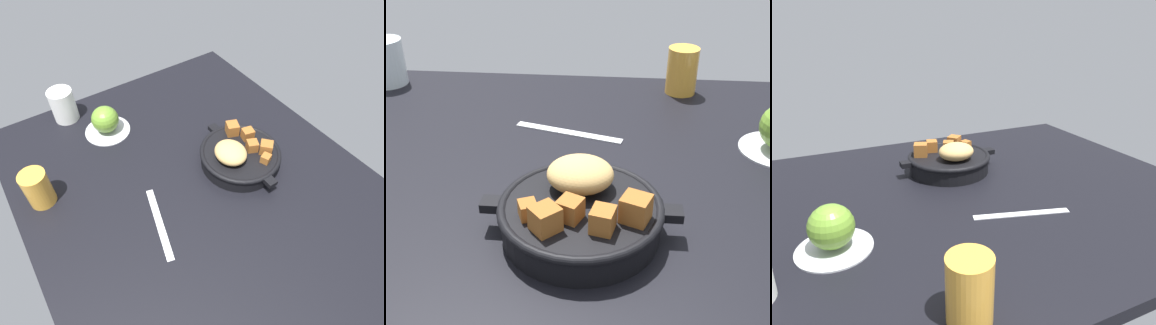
# 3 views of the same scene
# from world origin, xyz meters

# --- Properties ---
(ground_plane) EXTENTS (0.98, 0.80, 0.02)m
(ground_plane) POSITION_xyz_m (0.00, 0.00, -0.01)
(ground_plane) COLOR black
(cast_iron_skillet) EXTENTS (0.25, 0.20, 0.08)m
(cast_iron_skillet) POSITION_xyz_m (0.01, -0.13, 0.03)
(cast_iron_skillet) COLOR black
(cast_iron_skillet) RESTS_ON ground_plane
(butter_knife) EXTENTS (0.19, 0.07, 0.00)m
(butter_knife) POSITION_xyz_m (-0.03, 0.13, 0.00)
(butter_knife) COLOR silver
(butter_knife) RESTS_ON ground_plane
(juice_glass_amber) EXTENTS (0.06, 0.06, 0.09)m
(juice_glass_amber) POSITION_xyz_m (0.17, 0.33, 0.05)
(juice_glass_amber) COLOR gold
(juice_glass_amber) RESTS_ON ground_plane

